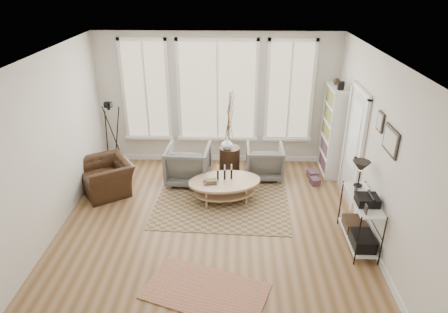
{
  "coord_description": "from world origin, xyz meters",
  "views": [
    {
      "loc": [
        0.37,
        -5.63,
        4.05
      ],
      "look_at": [
        0.2,
        0.6,
        1.1
      ],
      "focal_mm": 32.0,
      "sensor_mm": 36.0,
      "label": 1
    }
  ],
  "objects_px": {
    "bookcase": "(333,131)",
    "accent_chair": "(107,177)",
    "low_shelf": "(361,216)",
    "coffee_table": "(224,185)",
    "armchair_right": "(264,161)",
    "armchair_left": "(188,164)",
    "side_table": "(230,138)"
  },
  "relations": [
    {
      "from": "bookcase",
      "to": "accent_chair",
      "type": "relative_size",
      "value": 2.04
    },
    {
      "from": "bookcase",
      "to": "low_shelf",
      "type": "height_order",
      "value": "bookcase"
    },
    {
      "from": "coffee_table",
      "to": "armchair_right",
      "type": "xyz_separation_m",
      "value": [
        0.82,
        1.0,
        0.02
      ]
    },
    {
      "from": "armchair_left",
      "to": "side_table",
      "type": "bearing_deg",
      "value": -156.26
    },
    {
      "from": "low_shelf",
      "to": "side_table",
      "type": "xyz_separation_m",
      "value": [
        -2.1,
        2.29,
        0.36
      ]
    },
    {
      "from": "coffee_table",
      "to": "armchair_left",
      "type": "height_order",
      "value": "armchair_left"
    },
    {
      "from": "side_table",
      "to": "armchair_right",
      "type": "bearing_deg",
      "value": -3.52
    },
    {
      "from": "armchair_right",
      "to": "side_table",
      "type": "height_order",
      "value": "side_table"
    },
    {
      "from": "armchair_left",
      "to": "armchair_right",
      "type": "xyz_separation_m",
      "value": [
        1.58,
        0.26,
        -0.04
      ]
    },
    {
      "from": "armchair_left",
      "to": "accent_chair",
      "type": "xyz_separation_m",
      "value": [
        -1.57,
        -0.45,
        -0.07
      ]
    },
    {
      "from": "bookcase",
      "to": "armchair_right",
      "type": "distance_m",
      "value": 1.56
    },
    {
      "from": "side_table",
      "to": "accent_chair",
      "type": "distance_m",
      "value": 2.59
    },
    {
      "from": "armchair_left",
      "to": "low_shelf",
      "type": "bearing_deg",
      "value": 149.91
    },
    {
      "from": "armchair_right",
      "to": "accent_chair",
      "type": "distance_m",
      "value": 3.23
    },
    {
      "from": "low_shelf",
      "to": "coffee_table",
      "type": "height_order",
      "value": "low_shelf"
    },
    {
      "from": "coffee_table",
      "to": "side_table",
      "type": "relative_size",
      "value": 0.83
    },
    {
      "from": "bookcase",
      "to": "accent_chair",
      "type": "height_order",
      "value": "bookcase"
    },
    {
      "from": "bookcase",
      "to": "side_table",
      "type": "distance_m",
      "value": 2.17
    },
    {
      "from": "coffee_table",
      "to": "side_table",
      "type": "height_order",
      "value": "side_table"
    },
    {
      "from": "low_shelf",
      "to": "armchair_left",
      "type": "bearing_deg",
      "value": 146.0
    },
    {
      "from": "side_table",
      "to": "accent_chair",
      "type": "bearing_deg",
      "value": -162.61
    },
    {
      "from": "armchair_right",
      "to": "side_table",
      "type": "relative_size",
      "value": 0.43
    },
    {
      "from": "bookcase",
      "to": "armchair_right",
      "type": "bearing_deg",
      "value": -169.03
    },
    {
      "from": "low_shelf",
      "to": "armchair_left",
      "type": "relative_size",
      "value": 1.49
    },
    {
      "from": "armchair_right",
      "to": "side_table",
      "type": "distance_m",
      "value": 0.9
    },
    {
      "from": "accent_chair",
      "to": "low_shelf",
      "type": "bearing_deg",
      "value": 36.88
    },
    {
      "from": "coffee_table",
      "to": "armchair_right",
      "type": "height_order",
      "value": "armchair_right"
    },
    {
      "from": "bookcase",
      "to": "low_shelf",
      "type": "distance_m",
      "value": 2.56
    },
    {
      "from": "low_shelf",
      "to": "coffee_table",
      "type": "xyz_separation_m",
      "value": [
        -2.19,
        1.25,
        -0.18
      ]
    },
    {
      "from": "armchair_right",
      "to": "low_shelf",
      "type": "bearing_deg",
      "value": 121.35
    },
    {
      "from": "coffee_table",
      "to": "armchair_left",
      "type": "relative_size",
      "value": 1.71
    },
    {
      "from": "coffee_table",
      "to": "side_table",
      "type": "distance_m",
      "value": 1.18
    }
  ]
}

